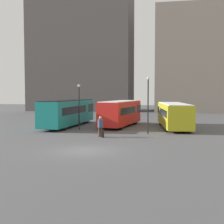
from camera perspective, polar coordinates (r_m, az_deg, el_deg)
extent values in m
plane|color=#4C4C4F|center=(21.45, -4.91, -7.06)|extent=(160.00, 160.00, 0.00)
cube|color=#5B5656|center=(72.37, -5.56, 15.17)|extent=(22.33, 11.03, 37.14)
cube|color=gray|center=(68.78, 15.95, 9.01)|extent=(18.61, 13.14, 21.36)
cube|color=#19847F|center=(37.09, -7.96, -0.03)|extent=(3.06, 12.18, 2.72)
cube|color=black|center=(41.72, -5.50, 0.84)|extent=(2.61, 2.33, 1.04)
cube|color=black|center=(36.06, -8.59, 0.40)|extent=(2.87, 7.84, 0.82)
cube|color=black|center=(37.03, -7.98, 2.13)|extent=(2.85, 11.93, 0.08)
cylinder|color=black|center=(40.67, -6.03, -1.29)|extent=(2.41, 1.19, 1.07)
cylinder|color=black|center=(33.73, -10.25, -2.32)|extent=(2.41, 1.19, 1.07)
cube|color=red|center=(36.41, 1.58, -0.14)|extent=(3.85, 9.39, 2.62)
cube|color=black|center=(39.95, 3.24, 0.65)|extent=(2.71, 2.05, 1.00)
cube|color=black|center=(35.61, 1.17, 0.30)|extent=(3.36, 6.15, 0.79)
cube|color=white|center=(36.35, 1.58, 1.98)|extent=(3.62, 9.18, 0.08)
cylinder|color=black|center=(39.18, 2.86, -1.46)|extent=(2.48, 1.43, 1.08)
cylinder|color=black|center=(33.83, 0.10, -2.24)|extent=(2.48, 1.43, 1.08)
cube|color=gold|center=(35.50, 11.24, -0.51)|extent=(3.91, 10.89, 2.43)
cube|color=black|center=(39.80, 10.37, 0.36)|extent=(2.85, 2.27, 0.92)
cube|color=black|center=(34.53, 11.47, -0.12)|extent=(3.46, 7.09, 0.73)
cube|color=white|center=(35.43, 11.27, 1.51)|extent=(3.68, 10.66, 0.08)
cylinder|color=black|center=(38.84, 10.55, -1.65)|extent=(2.59, 1.26, 0.95)
cylinder|color=black|center=(32.33, 12.04, -2.70)|extent=(2.59, 1.26, 0.95)
cylinder|color=#4C3828|center=(27.98, -2.33, -3.70)|extent=(0.20, 0.20, 0.84)
cylinder|color=#4C3828|center=(27.98, -1.95, -3.69)|extent=(0.20, 0.20, 0.84)
cylinder|color=#334766|center=(27.89, -2.15, -2.09)|extent=(0.56, 0.56, 0.73)
sphere|color=tan|center=(27.85, -2.15, -1.06)|extent=(0.27, 0.27, 0.27)
cube|color=black|center=(27.55, -1.63, -4.16)|extent=(0.25, 0.36, 0.51)
cube|color=black|center=(27.39, -1.63, -3.42)|extent=(0.11, 0.04, 0.23)
cylinder|color=black|center=(30.05, 6.60, 0.97)|extent=(0.12, 0.12, 5.22)
sphere|color=beige|center=(30.05, 6.63, 6.10)|extent=(0.28, 0.28, 0.28)
cylinder|color=black|center=(33.35, -6.05, 0.69)|extent=(0.12, 0.12, 4.60)
sphere|color=beige|center=(33.32, -6.07, 4.79)|extent=(0.28, 0.28, 0.28)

